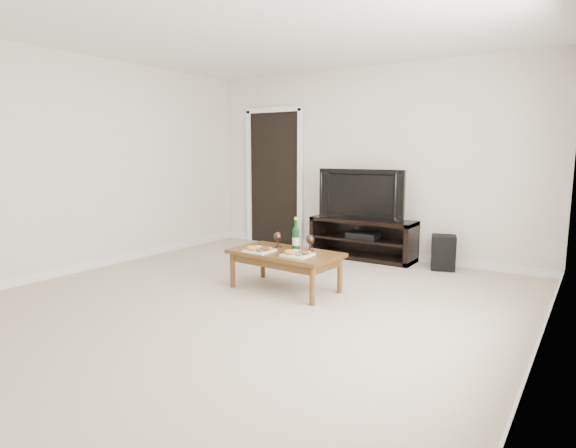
# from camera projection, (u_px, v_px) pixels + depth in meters

# --- Properties ---
(floor) EXTENTS (5.50, 5.50, 0.00)m
(floor) POSITION_uv_depth(u_px,v_px,m) (244.00, 305.00, 4.61)
(floor) COLOR beige
(floor) RESTS_ON ground
(back_wall) EXTENTS (5.00, 0.04, 2.60)m
(back_wall) POSITION_uv_depth(u_px,v_px,m) (367.00, 163.00, 6.70)
(back_wall) COLOR beige
(back_wall) RESTS_ON ground
(ceiling) EXTENTS (5.00, 5.50, 0.04)m
(ceiling) POSITION_uv_depth(u_px,v_px,m) (240.00, 18.00, 4.21)
(ceiling) COLOR white
(ceiling) RESTS_ON back_wall
(doorway) EXTENTS (0.90, 0.02, 2.05)m
(doorway) POSITION_uv_depth(u_px,v_px,m) (274.00, 179.00, 7.56)
(doorway) COLOR black
(doorway) RESTS_ON ground
(media_console) EXTENTS (1.44, 0.45, 0.55)m
(media_console) POSITION_uv_depth(u_px,v_px,m) (363.00, 239.00, 6.58)
(media_console) COLOR black
(media_console) RESTS_ON ground
(television) EXTENTS (1.19, 0.26, 0.68)m
(television) POSITION_uv_depth(u_px,v_px,m) (364.00, 194.00, 6.49)
(television) COLOR black
(television) RESTS_ON media_console
(av_receiver) EXTENTS (0.43, 0.34, 0.08)m
(av_receiver) POSITION_uv_depth(u_px,v_px,m) (363.00, 235.00, 6.56)
(av_receiver) COLOR black
(av_receiver) RESTS_ON media_console
(subwoofer) EXTENTS (0.36, 0.36, 0.43)m
(subwoofer) POSITION_uv_depth(u_px,v_px,m) (443.00, 252.00, 5.98)
(subwoofer) COLOR black
(subwoofer) RESTS_ON ground
(coffee_table) EXTENTS (1.20, 0.70, 0.42)m
(coffee_table) POSITION_uv_depth(u_px,v_px,m) (285.00, 271.00, 5.09)
(coffee_table) COLOR brown
(coffee_table) RESTS_ON ground
(plate_left) EXTENTS (0.27, 0.27, 0.07)m
(plate_left) POSITION_uv_depth(u_px,v_px,m) (259.00, 248.00, 5.05)
(plate_left) COLOR white
(plate_left) RESTS_ON coffee_table
(plate_right) EXTENTS (0.27, 0.27, 0.07)m
(plate_right) POSITION_uv_depth(u_px,v_px,m) (298.00, 252.00, 4.85)
(plate_right) COLOR white
(plate_right) RESTS_ON coffee_table
(wine_bottle) EXTENTS (0.07, 0.07, 0.35)m
(wine_bottle) POSITION_uv_depth(u_px,v_px,m) (296.00, 233.00, 5.15)
(wine_bottle) COLOR #0E3414
(wine_bottle) RESTS_ON coffee_table
(goblet_left) EXTENTS (0.09, 0.09, 0.17)m
(goblet_left) POSITION_uv_depth(u_px,v_px,m) (278.00, 240.00, 5.26)
(goblet_left) COLOR #3A291F
(goblet_left) RESTS_ON coffee_table
(goblet_right) EXTENTS (0.09, 0.09, 0.17)m
(goblet_right) POSITION_uv_depth(u_px,v_px,m) (310.00, 243.00, 5.09)
(goblet_right) COLOR #3A291F
(goblet_right) RESTS_ON coffee_table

